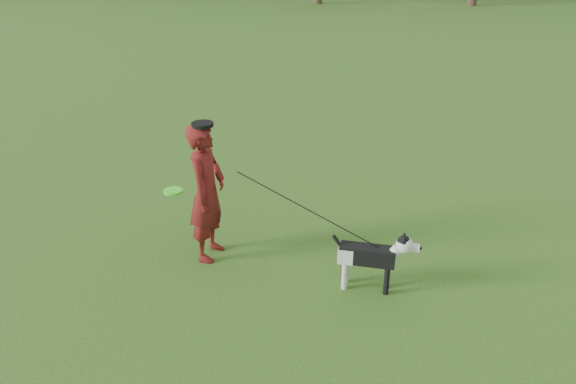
# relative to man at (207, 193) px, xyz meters

# --- Properties ---
(ground) EXTENTS (120.00, 120.00, 0.00)m
(ground) POSITION_rel_man_xyz_m (1.04, -0.11, -0.86)
(ground) COLOR #285116
(ground) RESTS_ON ground
(man) EXTENTS (0.43, 0.64, 1.73)m
(man) POSITION_rel_man_xyz_m (0.00, 0.00, 0.00)
(man) COLOR #560C14
(man) RESTS_ON ground
(dog) EXTENTS (0.98, 0.20, 0.75)m
(dog) POSITION_rel_man_xyz_m (2.04, -0.31, -0.41)
(dog) COLOR black
(dog) RESTS_ON ground
(man_held_items) EXTENTS (2.70, 0.43, 1.24)m
(man_held_items) POSITION_rel_man_xyz_m (1.27, -0.18, -0.01)
(man_held_items) COLOR #3FFB1F
(man_held_items) RESTS_ON ground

